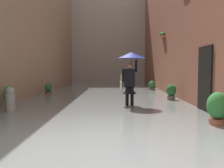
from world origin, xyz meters
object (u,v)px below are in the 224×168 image
object	(u,v)px
potted_plant_far_left	(171,93)
mooring_bollard	(10,101)
potted_plant_mid_left	(217,110)
potted_plant_near_right	(9,98)
potted_plant_near_left	(152,86)
potted_plant_mid_right	(48,90)
person_wading	(131,68)

from	to	relation	value
potted_plant_far_left	mooring_bollard	world-z (taller)	mooring_bollard
potted_plant_mid_left	potted_plant_near_right	xyz separation A→B (m)	(6.08, -2.48, -0.01)
potted_plant_mid_left	potted_plant_near_right	distance (m)	6.57
potted_plant_mid_left	potted_plant_near_left	size ratio (longest dim) A/B	1.31
potted_plant_far_left	potted_plant_near_left	world-z (taller)	potted_plant_far_left
potted_plant_far_left	potted_plant_mid_right	xyz separation A→B (m)	(5.90, -2.17, -0.06)
person_wading	potted_plant_mid_left	size ratio (longest dim) A/B	2.31
potted_plant_mid_right	mooring_bollard	xyz separation A→B (m)	(-0.15, 5.10, 0.07)
potted_plant_mid_right	potted_plant_near_left	bearing A→B (deg)	-155.20
potted_plant_near_right	potted_plant_mid_right	size ratio (longest dim) A/B	1.25
potted_plant_mid_left	potted_plant_far_left	bearing A→B (deg)	-89.84
potted_plant_far_left	potted_plant_near_right	bearing A→B (deg)	20.39
person_wading	potted_plant_near_right	world-z (taller)	person_wading
mooring_bollard	potted_plant_near_right	bearing A→B (deg)	-64.72
potted_plant_far_left	potted_plant_near_left	bearing A→B (deg)	-89.06
potted_plant_mid_right	potted_plant_near_left	xyz separation A→B (m)	(-5.82, -2.69, -0.01)
person_wading	potted_plant_far_left	world-z (taller)	person_wading
potted_plant_near_left	person_wading	bearing A→B (deg)	74.70
potted_plant_mid_left	potted_plant_far_left	xyz separation A→B (m)	(0.01, -4.73, -0.07)
potted_plant_near_right	potted_plant_near_left	world-z (taller)	potted_plant_near_right
potted_plant_near_left	mooring_bollard	world-z (taller)	mooring_bollard
person_wading	potted_plant_near_left	size ratio (longest dim) A/B	3.03
potted_plant_mid_right	potted_plant_near_left	world-z (taller)	potted_plant_mid_right
potted_plant_mid_left	mooring_bollard	world-z (taller)	potted_plant_mid_left
potted_plant_mid_left	potted_plant_mid_right	xyz separation A→B (m)	(5.91, -6.91, -0.13)
person_wading	potted_plant_far_left	size ratio (longest dim) A/B	2.66
potted_plant_near_right	potted_plant_near_left	size ratio (longest dim) A/B	1.29
person_wading	potted_plant_mid_right	size ratio (longest dim) A/B	2.93
potted_plant_mid_left	potted_plant_near_right	bearing A→B (deg)	-22.17
person_wading	potted_plant_near_right	distance (m)	4.34
potted_plant_mid_left	potted_plant_near_right	size ratio (longest dim) A/B	1.01
potted_plant_near_right	potted_plant_mid_right	bearing A→B (deg)	-92.22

